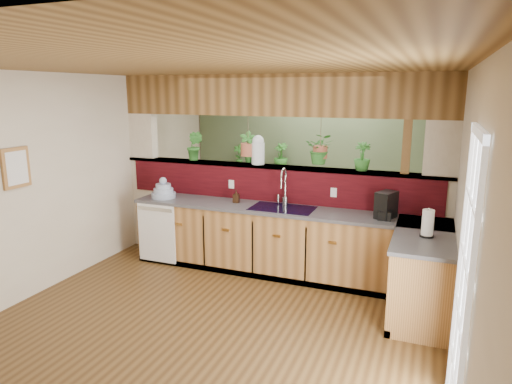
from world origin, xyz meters
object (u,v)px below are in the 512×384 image
at_px(faucet, 284,185).
at_px(coffee_maker, 386,206).
at_px(dish_stack, 164,191).
at_px(glass_jar, 258,150).
at_px(soap_dispenser, 236,196).
at_px(shelving_console, 262,195).
at_px(paper_towel, 428,224).

height_order(faucet, coffee_maker, faucet).
bearing_deg(coffee_maker, faucet, -163.76).
bearing_deg(dish_stack, glass_jar, 18.80).
bearing_deg(soap_dispenser, dish_stack, -174.06).
xyz_separation_m(faucet, glass_jar, (-0.45, 0.22, 0.42)).
height_order(soap_dispenser, shelving_console, soap_dispenser).
xyz_separation_m(dish_stack, shelving_console, (0.61, 2.33, -0.49)).
relative_size(soap_dispenser, coffee_maker, 0.55).
bearing_deg(soap_dispenser, paper_towel, -14.40).
distance_m(faucet, dish_stack, 1.74).
xyz_separation_m(coffee_maker, glass_jar, (-1.77, 0.38, 0.54)).
xyz_separation_m(coffee_maker, paper_towel, (0.48, -0.57, -0.01)).
bearing_deg(faucet, paper_towel, -21.91).
height_order(faucet, soap_dispenser, faucet).
height_order(dish_stack, coffee_maker, coffee_maker).
height_order(soap_dispenser, glass_jar, glass_jar).
relative_size(faucet, glass_jar, 1.27).
distance_m(coffee_maker, shelving_console, 3.38).
relative_size(paper_towel, glass_jar, 0.77).
bearing_deg(paper_towel, coffee_maker, 129.97).
height_order(faucet, dish_stack, faucet).
relative_size(faucet, dish_stack, 1.50).
distance_m(dish_stack, glass_jar, 1.47).
distance_m(faucet, soap_dispenser, 0.68).
distance_m(faucet, paper_towel, 1.94).
height_order(soap_dispenser, coffee_maker, coffee_maker).
height_order(coffee_maker, shelving_console, coffee_maker).
bearing_deg(soap_dispenser, coffee_maker, -1.71).
relative_size(dish_stack, coffee_maker, 1.06).
bearing_deg(paper_towel, soap_dispenser, 165.60).
height_order(dish_stack, soap_dispenser, dish_stack).
bearing_deg(glass_jar, shelving_console, 109.07).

